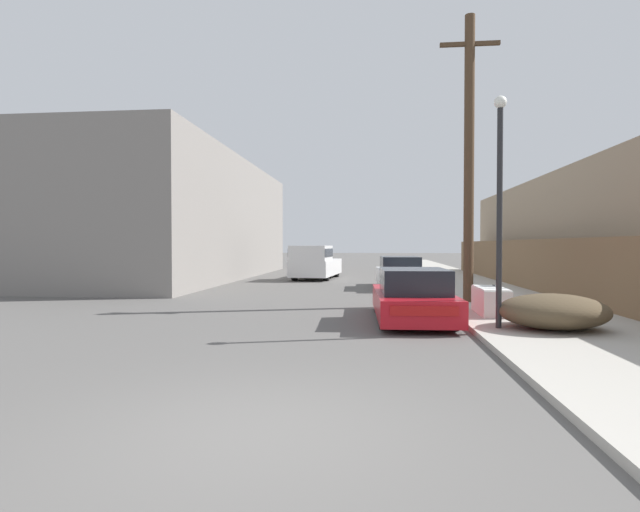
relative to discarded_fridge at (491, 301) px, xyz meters
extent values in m
plane|color=#595654|center=(-4.10, -8.27, -0.46)|extent=(220.00, 220.00, 0.00)
cube|color=#ADA89E|center=(1.20, 15.23, -0.40)|extent=(4.20, 63.00, 0.12)
cube|color=white|center=(0.00, 0.00, -0.01)|extent=(0.71, 1.76, 0.64)
cube|color=white|center=(0.00, 0.00, 0.32)|extent=(0.68, 1.69, 0.03)
cube|color=#333335|center=(0.20, 0.54, 0.35)|extent=(0.03, 0.20, 0.02)
cube|color=gray|center=(0.01, 0.28, 0.34)|extent=(0.69, 0.09, 0.01)
cube|color=gray|center=(-0.01, -0.26, 0.34)|extent=(0.69, 0.09, 0.01)
cube|color=red|center=(-2.02, -0.51, -0.03)|extent=(1.94, 4.53, 0.58)
cube|color=black|center=(-2.01, -0.91, 0.55)|extent=(1.61, 2.20, 0.58)
cube|color=#B21414|center=(-1.94, -2.76, 0.07)|extent=(1.39, 0.08, 0.20)
cylinder|color=black|center=(-2.84, 0.85, -0.15)|extent=(0.22, 0.61, 0.60)
cylinder|color=black|center=(-1.30, 0.90, -0.15)|extent=(0.22, 0.61, 0.60)
cylinder|color=black|center=(-2.74, -1.92, -0.15)|extent=(0.22, 0.61, 0.60)
cylinder|color=black|center=(-1.20, -1.87, -0.15)|extent=(0.22, 0.61, 0.60)
cube|color=silver|center=(-1.85, 8.79, 0.03)|extent=(1.99, 4.68, 0.69)
cube|color=black|center=(-1.84, 8.61, 0.65)|extent=(1.66, 2.64, 0.54)
cube|color=#B21414|center=(-1.76, 6.47, 0.15)|extent=(1.42, 0.08, 0.24)
cylinder|color=black|center=(-2.70, 10.19, -0.15)|extent=(0.22, 0.61, 0.60)
cylinder|color=black|center=(-1.12, 10.25, -0.15)|extent=(0.22, 0.61, 0.60)
cylinder|color=black|center=(-2.59, 7.33, -0.15)|extent=(0.22, 0.61, 0.60)
cylinder|color=black|center=(-1.01, 7.39, -0.15)|extent=(0.22, 0.61, 0.60)
cube|color=silver|center=(-6.10, 14.43, 0.17)|extent=(2.46, 5.49, 0.85)
cube|color=silver|center=(-6.23, 12.97, 0.98)|extent=(2.09, 2.56, 0.79)
cube|color=black|center=(-6.23, 12.97, 1.01)|extent=(2.13, 2.51, 0.43)
cylinder|color=black|center=(-5.40, 12.71, -0.05)|extent=(0.33, 0.83, 0.81)
cylinder|color=black|center=(-7.09, 12.86, -0.05)|extent=(0.33, 0.83, 0.81)
cylinder|color=black|center=(-5.12, 16.01, -0.05)|extent=(0.33, 0.83, 0.81)
cylinder|color=black|center=(-6.80, 16.16, -0.05)|extent=(0.33, 0.83, 0.81)
cylinder|color=#4C3826|center=(-0.06, 2.73, 4.06)|extent=(0.31, 0.31, 8.78)
cube|color=#4C3826|center=(-0.06, 2.73, 7.57)|extent=(1.80, 0.12, 0.12)
cylinder|color=#232326|center=(-0.34, -2.22, 1.97)|extent=(0.12, 0.12, 4.62)
sphere|color=white|center=(-0.34, -2.22, 4.41)|extent=(0.26, 0.26, 0.26)
ellipsoid|color=brown|center=(0.76, -2.21, 0.03)|extent=(2.23, 1.97, 0.73)
cube|color=brown|center=(3.15, 7.03, 0.65)|extent=(0.08, 30.61, 1.97)
cube|color=gray|center=(-13.48, 14.46, 2.84)|extent=(7.00, 21.53, 6.60)
cube|color=gray|center=(7.74, 12.85, 2.08)|extent=(6.00, 22.48, 5.07)
camera|label=1|loc=(-2.99, -13.05, 1.42)|focal=28.00mm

